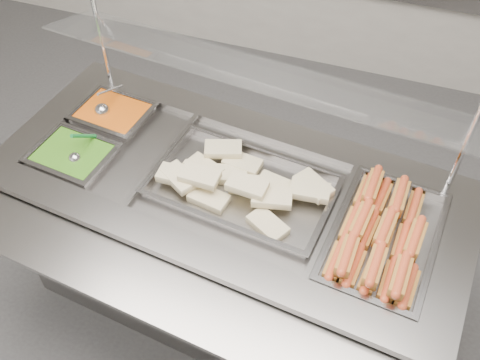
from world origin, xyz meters
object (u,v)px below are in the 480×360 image
(steam_counter, at_px, (230,246))
(pan_hotdogs, at_px, (383,242))
(pan_wraps, at_px, (242,189))
(ladle, at_px, (103,110))
(serving_spoon, at_px, (77,155))
(sneeze_guard, at_px, (253,73))

(steam_counter, height_order, pan_hotdogs, pan_hotdogs)
(pan_hotdogs, xyz_separation_m, pan_wraps, (-0.53, 0.06, 0.01))
(ladle, bearing_deg, pan_hotdogs, -11.83)
(steam_counter, height_order, ladle, ladle)
(pan_wraps, height_order, serving_spoon, serving_spoon)
(ladle, bearing_deg, pan_wraps, -16.08)
(steam_counter, relative_size, pan_hotdogs, 3.36)
(steam_counter, distance_m, pan_wraps, 0.40)
(steam_counter, height_order, serving_spoon, serving_spoon)
(pan_hotdogs, xyz_separation_m, serving_spoon, (-1.17, -0.02, 0.05))
(steam_counter, xyz_separation_m, pan_hotdogs, (0.58, -0.06, 0.38))
(pan_hotdogs, distance_m, ladle, 1.24)
(steam_counter, distance_m, serving_spoon, 0.74)
(sneeze_guard, relative_size, serving_spoon, 9.60)
(steam_counter, bearing_deg, serving_spoon, -172.44)
(pan_hotdogs, bearing_deg, pan_wraps, 173.87)
(pan_hotdogs, distance_m, serving_spoon, 1.18)
(sneeze_guard, bearing_deg, ladle, -178.81)
(pan_wraps, bearing_deg, pan_hotdogs, -6.13)
(steam_counter, distance_m, ladle, 0.78)
(sneeze_guard, distance_m, pan_hotdogs, 0.73)
(steam_counter, xyz_separation_m, pan_wraps, (0.06, -0.01, 0.40))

